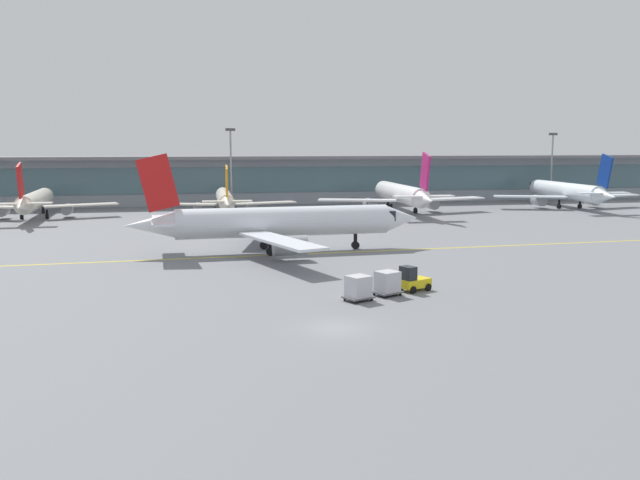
% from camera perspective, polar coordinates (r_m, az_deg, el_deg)
% --- Properties ---
extents(ground_plane, '(400.00, 400.00, 0.00)m').
position_cam_1_polar(ground_plane, '(43.36, 1.49, -7.60)').
color(ground_plane, slate).
extents(taxiway_centreline_stripe, '(109.89, 5.67, 0.01)m').
position_cam_1_polar(taxiway_centreline_stripe, '(71.78, -2.89, -1.26)').
color(taxiway_centreline_stripe, yellow).
rests_on(taxiway_centreline_stripe, ground_plane).
extents(terminal_concourse, '(194.71, 11.00, 9.60)m').
position_cam_1_polar(terminal_concourse, '(135.08, -7.31, 5.23)').
color(terminal_concourse, '#8C939E').
rests_on(terminal_concourse, ground_plane).
extents(gate_airplane_1, '(26.13, 28.12, 9.32)m').
position_cam_1_polar(gate_airplane_1, '(116.62, -23.39, 3.11)').
color(gate_airplane_1, silver).
rests_on(gate_airplane_1, ground_plane).
extents(gate_airplane_2, '(24.56, 26.35, 8.75)m').
position_cam_1_polar(gate_airplane_2, '(114.12, -8.22, 3.52)').
color(gate_airplane_2, silver).
rests_on(gate_airplane_2, ground_plane).
extents(gate_airplane_3, '(30.10, 32.33, 10.72)m').
position_cam_1_polar(gate_airplane_3, '(116.92, 7.03, 3.94)').
color(gate_airplane_3, white).
rests_on(gate_airplane_3, ground_plane).
extents(gate_airplane_4, '(29.00, 31.19, 10.34)m').
position_cam_1_polar(gate_airplane_4, '(133.22, 20.48, 3.95)').
color(gate_airplane_4, white).
rests_on(gate_airplane_4, ground_plane).
extents(taxiing_regional_jet, '(33.04, 30.71, 10.95)m').
position_cam_1_polar(taxiing_regional_jet, '(73.20, -3.46, 1.51)').
color(taxiing_regional_jet, silver).
rests_on(taxiing_regional_jet, ground_plane).
extents(baggage_tug, '(2.95, 2.44, 2.10)m').
position_cam_1_polar(baggage_tug, '(54.32, 8.00, -3.46)').
color(baggage_tug, yellow).
rests_on(baggage_tug, ground_plane).
extents(cargo_dolly_lead, '(2.58, 2.34, 1.94)m').
position_cam_1_polar(cargo_dolly_lead, '(52.44, 5.84, -3.67)').
color(cargo_dolly_lead, '#595B60').
rests_on(cargo_dolly_lead, ground_plane).
extents(cargo_dolly_trailing, '(2.58, 2.34, 1.94)m').
position_cam_1_polar(cargo_dolly_trailing, '(50.53, 3.33, -4.09)').
color(cargo_dolly_trailing, '#595B60').
rests_on(cargo_dolly_trailing, ground_plane).
extents(apron_light_mast_1, '(1.80, 0.36, 14.87)m').
position_cam_1_polar(apron_light_mast_1, '(125.34, -7.69, 6.46)').
color(apron_light_mast_1, gray).
rests_on(apron_light_mast_1, ground_plane).
extents(apron_light_mast_2, '(1.80, 0.36, 14.27)m').
position_cam_1_polar(apron_light_mast_2, '(146.39, 19.37, 6.20)').
color(apron_light_mast_2, gray).
rests_on(apron_light_mast_2, ground_plane).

